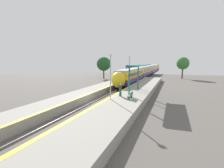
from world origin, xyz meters
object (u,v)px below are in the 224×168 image
object	(u,v)px
lamppost_near	(110,74)
platform_bench	(131,95)
person_waiting	(120,89)
train	(148,70)
lamppost_mid	(129,70)
railway_signal	(126,74)

from	to	relation	value
lamppost_near	platform_bench	bearing A→B (deg)	25.77
person_waiting	platform_bench	bearing A→B (deg)	-35.75
train	platform_bench	xyz separation A→B (m)	(4.68, -48.03, -0.80)
lamppost_near	lamppost_mid	size ratio (longest dim) A/B	1.00
train	railway_signal	bearing A→B (deg)	-94.88
train	lamppost_near	bearing A→B (deg)	-87.25
platform_bench	lamppost_near	world-z (taller)	lamppost_near
lamppost_near	lamppost_mid	xyz separation A→B (m)	(0.00, 9.70, 0.00)
train	lamppost_mid	xyz separation A→B (m)	(2.36, -39.46, 1.93)
train	lamppost_near	size ratio (longest dim) A/B	14.23
platform_bench	train	bearing A→B (deg)	95.56
lamppost_near	railway_signal	bearing A→B (deg)	100.30
railway_signal	lamppost_mid	world-z (taller)	lamppost_mid
train	lamppost_mid	size ratio (longest dim) A/B	14.23
lamppost_mid	train	bearing A→B (deg)	93.42
train	lamppost_near	world-z (taller)	lamppost_near
lamppost_near	lamppost_mid	world-z (taller)	same
lamppost_mid	person_waiting	bearing A→B (deg)	-85.46
railway_signal	lamppost_near	distance (m)	24.99
person_waiting	lamppost_near	size ratio (longest dim) A/B	0.32
train	platform_bench	size ratio (longest dim) A/B	51.40
platform_bench	railway_signal	bearing A→B (deg)	106.14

